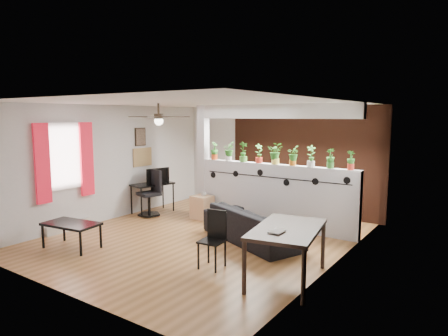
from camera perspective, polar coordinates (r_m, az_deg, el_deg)
room_shell at (r=7.62m, az=-3.25°, el=-0.53°), size 6.30×7.10×2.90m
partition_wall at (r=8.55m, az=7.26°, el=-3.94°), size 3.60×0.18×1.35m
ceiling_header at (r=8.39m, az=7.46°, el=8.03°), size 3.60×0.18×0.30m
pier_column at (r=9.47m, az=-2.99°, el=1.04°), size 0.22×0.20×2.60m
brick_panel at (r=9.77m, az=11.29°, el=1.10°), size 3.90×0.05×2.60m
vine_decal at (r=8.40m, az=7.01°, el=-1.34°), size 3.31×0.01×0.30m
window_assembly at (r=8.66m, az=-21.80°, el=1.31°), size 0.09×1.30×1.55m
baseboard_heater at (r=8.90m, az=-21.30°, el=-7.82°), size 0.08×1.00×0.18m
corkboard at (r=10.04m, az=-11.57°, el=1.55°), size 0.03×0.60×0.45m
framed_art at (r=9.97m, az=-11.86°, el=4.38°), size 0.03×0.34×0.44m
ceiling_fan at (r=7.85m, az=-9.32°, el=7.05°), size 1.19×1.19×0.43m
potted_plant_0 at (r=9.25m, az=-1.38°, el=2.55°), size 0.20×0.23×0.41m
potted_plant_1 at (r=9.02m, az=0.66°, el=2.49°), size 0.27×0.28×0.43m
potted_plant_2 at (r=8.81m, az=2.79°, el=2.44°), size 0.27×0.24×0.45m
potted_plant_3 at (r=8.61m, az=5.02°, el=2.19°), size 0.26×0.27×0.42m
potted_plant_4 at (r=8.42m, az=7.36°, el=2.16°), size 0.28×0.26×0.45m
potted_plant_5 at (r=8.25m, az=9.80°, el=1.83°), size 0.24×0.25×0.40m
potted_plant_6 at (r=8.09m, az=12.34°, el=1.77°), size 0.27×0.24×0.43m
potted_plant_7 at (r=7.96m, az=14.97°, el=1.43°), size 0.24×0.25×0.39m
potted_plant_8 at (r=7.83m, az=17.68°, el=1.16°), size 0.19×0.15×0.37m
sofa at (r=7.63m, az=3.93°, el=-8.16°), size 2.23×1.57×0.61m
cube_shelf at (r=9.25m, az=-3.15°, el=-5.61°), size 0.46×0.42×0.53m
cup at (r=9.15m, az=-2.92°, el=-3.74°), size 0.13×0.13×0.09m
computer_desk at (r=9.90m, az=-10.19°, el=-2.58°), size 0.72×1.08×0.72m
monitor at (r=9.97m, az=-9.60°, el=-1.49°), size 0.36×0.14×0.20m
office_chair at (r=9.61m, az=-10.33°, el=-3.98°), size 0.56×0.56×1.07m
dining_table at (r=5.82m, az=9.02°, el=-9.18°), size 1.12×1.57×0.78m
book at (r=5.58m, az=6.76°, el=-8.86°), size 0.18×0.24×0.02m
folding_chair at (r=6.32m, az=-1.37°, el=-9.35°), size 0.40×0.40×0.90m
coffee_table at (r=7.69m, az=-20.98°, el=-7.68°), size 1.06×0.69×0.46m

